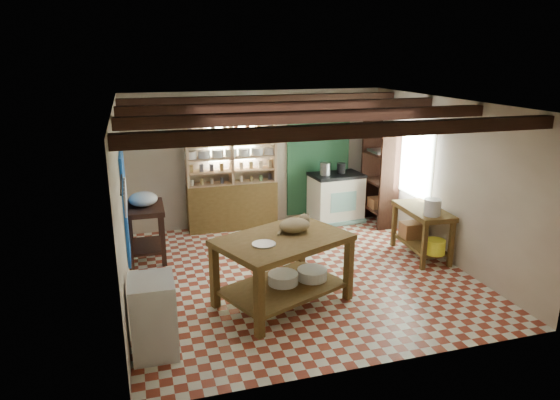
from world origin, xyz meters
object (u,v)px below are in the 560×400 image
object	(u,v)px
stove	(336,198)
cat	(295,225)
work_table	(283,270)
white_cabinet	(153,316)
prep_table	(146,232)
right_counter	(421,232)

from	to	relation	value
stove	cat	world-z (taller)	cat
work_table	white_cabinet	world-z (taller)	work_table
white_cabinet	cat	size ratio (longest dim) A/B	2.09
stove	prep_table	size ratio (longest dim) A/B	1.10
work_table	white_cabinet	bearing A→B (deg)	179.09
stove	right_counter	distance (m)	2.19
work_table	white_cabinet	xyz separation A→B (m)	(-1.72, -0.70, -0.03)
cat	white_cabinet	bearing A→B (deg)	170.55
work_table	white_cabinet	distance (m)	1.86
prep_table	right_counter	world-z (taller)	prep_table
work_table	right_counter	bearing A→B (deg)	-4.28
prep_table	right_counter	bearing A→B (deg)	-14.56
prep_table	right_counter	xyz separation A→B (m)	(4.38, -1.19, -0.04)
prep_table	cat	xyz separation A→B (m)	(1.91, -1.96, 0.59)
prep_table	right_counter	distance (m)	4.54
stove	right_counter	xyz separation A→B (m)	(0.66, -2.08, -0.08)
stove	white_cabinet	xyz separation A→B (m)	(-3.74, -3.70, -0.04)
right_counter	cat	size ratio (longest dim) A/B	2.71
prep_table	white_cabinet	bearing A→B (deg)	-89.76
stove	cat	size ratio (longest dim) A/B	2.35
prep_table	white_cabinet	xyz separation A→B (m)	(-0.02, -2.80, -0.01)
prep_table	cat	bearing A→B (deg)	-45.05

